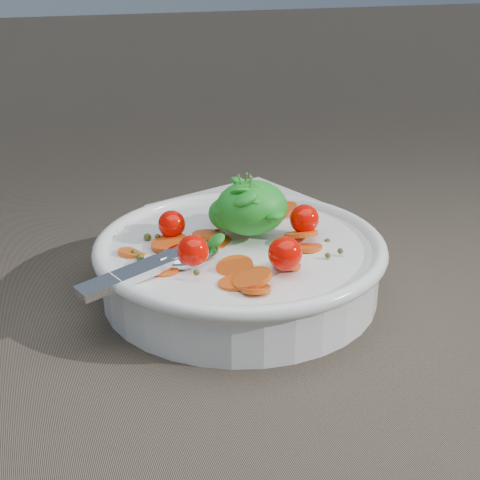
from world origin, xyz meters
name	(u,v)px	position (x,y,z in m)	size (l,w,h in m)	color
ground	(236,302)	(0.00, 0.00, 0.00)	(6.00, 6.00, 0.00)	brown
bowl	(240,262)	(0.01, 0.02, 0.03)	(0.29, 0.27, 0.11)	white
napkin	(242,210)	(0.08, 0.21, 0.00)	(0.18, 0.16, 0.01)	white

